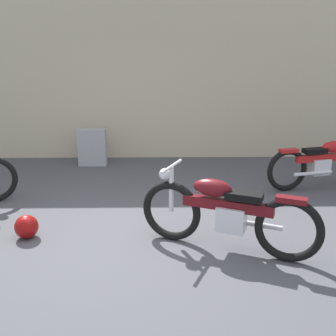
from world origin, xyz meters
name	(u,v)px	position (x,y,z in m)	size (l,w,h in m)	color
ground_plane	(125,241)	(0.00, 0.00, 0.00)	(40.00, 40.00, 0.00)	#47474C
building_wall	(139,75)	(0.00, 4.03, 1.68)	(18.00, 0.30, 3.37)	beige
stone_marker	(92,147)	(-0.91, 3.31, 0.36)	(0.54, 0.20, 0.72)	#9E9EA3
helmet	(26,227)	(-1.20, 0.11, 0.14)	(0.28, 0.28, 0.28)	maroon
motorcycle_red	(324,163)	(3.07, 1.90, 0.42)	(1.92, 0.68, 0.88)	black
motorcycle_maroon	(226,213)	(1.15, -0.23, 0.45)	(1.93, 1.01, 0.93)	black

